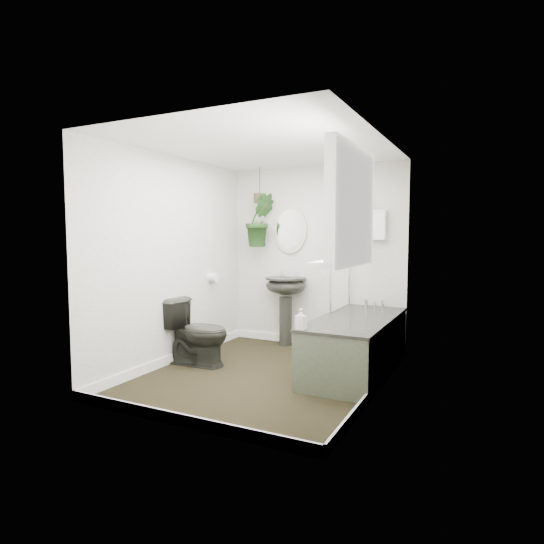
% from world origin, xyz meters
% --- Properties ---
extents(floor, '(2.30, 2.80, 0.02)m').
position_xyz_m(floor, '(0.00, 0.00, -0.01)').
color(floor, black).
rests_on(floor, ground).
extents(ceiling, '(2.30, 2.80, 0.02)m').
position_xyz_m(ceiling, '(0.00, 0.00, 2.31)').
color(ceiling, white).
rests_on(ceiling, ground).
extents(wall_back, '(2.30, 0.02, 2.30)m').
position_xyz_m(wall_back, '(0.00, 1.41, 1.15)').
color(wall_back, silver).
rests_on(wall_back, ground).
extents(wall_front, '(2.30, 0.02, 2.30)m').
position_xyz_m(wall_front, '(0.00, -1.41, 1.15)').
color(wall_front, silver).
rests_on(wall_front, ground).
extents(wall_left, '(0.02, 2.80, 2.30)m').
position_xyz_m(wall_left, '(-1.16, 0.00, 1.15)').
color(wall_left, silver).
rests_on(wall_left, ground).
extents(wall_right, '(0.02, 2.80, 2.30)m').
position_xyz_m(wall_right, '(1.16, 0.00, 1.15)').
color(wall_right, silver).
rests_on(wall_right, ground).
extents(skirting, '(2.30, 2.80, 0.10)m').
position_xyz_m(skirting, '(0.00, 0.00, 0.05)').
color(skirting, white).
rests_on(skirting, floor).
extents(bathtub, '(0.72, 1.72, 0.58)m').
position_xyz_m(bathtub, '(0.80, 0.50, 0.29)').
color(bathtub, black).
rests_on(bathtub, floor).
extents(bath_screen, '(0.04, 0.72, 1.40)m').
position_xyz_m(bath_screen, '(0.47, 0.99, 1.28)').
color(bath_screen, silver).
rests_on(bath_screen, bathtub).
extents(shower_box, '(0.20, 0.10, 0.35)m').
position_xyz_m(shower_box, '(0.80, 1.34, 1.55)').
color(shower_box, white).
rests_on(shower_box, wall_back).
extents(oval_mirror, '(0.46, 0.03, 0.62)m').
position_xyz_m(oval_mirror, '(-0.34, 1.37, 1.50)').
color(oval_mirror, beige).
rests_on(oval_mirror, wall_back).
extents(wall_sconce, '(0.04, 0.04, 0.22)m').
position_xyz_m(wall_sconce, '(-0.74, 1.36, 1.40)').
color(wall_sconce, black).
rests_on(wall_sconce, wall_back).
extents(toilet_roll_holder, '(0.11, 0.11, 0.11)m').
position_xyz_m(toilet_roll_holder, '(-1.10, 0.70, 0.90)').
color(toilet_roll_holder, white).
rests_on(toilet_roll_holder, wall_left).
extents(window_recess, '(0.08, 1.00, 0.90)m').
position_xyz_m(window_recess, '(1.09, -0.70, 1.65)').
color(window_recess, white).
rests_on(window_recess, wall_right).
extents(window_sill, '(0.18, 1.00, 0.04)m').
position_xyz_m(window_sill, '(1.02, -0.70, 1.23)').
color(window_sill, white).
rests_on(window_sill, wall_right).
extents(window_blinds, '(0.01, 0.86, 0.76)m').
position_xyz_m(window_blinds, '(1.04, -0.70, 1.65)').
color(window_blinds, white).
rests_on(window_blinds, wall_right).
extents(toilet, '(0.74, 0.45, 0.73)m').
position_xyz_m(toilet, '(-0.85, 0.01, 0.37)').
color(toilet, black).
rests_on(toilet, floor).
extents(pedestal_sink, '(0.55, 0.48, 0.89)m').
position_xyz_m(pedestal_sink, '(-0.34, 1.24, 0.45)').
color(pedestal_sink, black).
rests_on(pedestal_sink, floor).
extents(sill_plant, '(0.26, 0.23, 0.27)m').
position_xyz_m(sill_plant, '(1.01, -0.57, 1.38)').
color(sill_plant, black).
rests_on(sill_plant, window_sill).
extents(hanging_plant, '(0.48, 0.47, 0.69)m').
position_xyz_m(hanging_plant, '(-0.70, 1.20, 1.62)').
color(hanging_plant, black).
rests_on(hanging_plant, ceiling).
extents(soap_bottle, '(0.09, 0.09, 0.19)m').
position_xyz_m(soap_bottle, '(0.51, -0.29, 0.67)').
color(soap_bottle, black).
rests_on(soap_bottle, bathtub).
extents(hanging_pot, '(0.16, 0.16, 0.12)m').
position_xyz_m(hanging_pot, '(-0.70, 1.20, 1.90)').
color(hanging_pot, '#3A311F').
rests_on(hanging_pot, ceiling).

